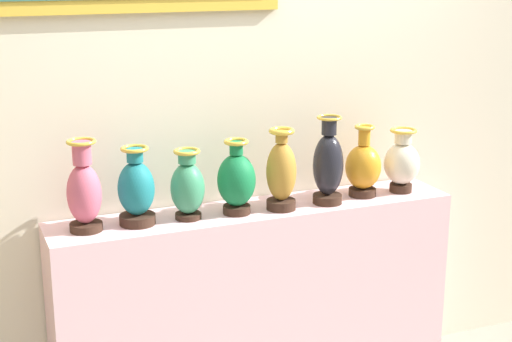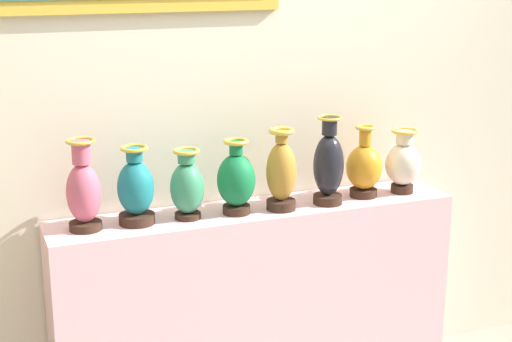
# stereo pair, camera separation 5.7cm
# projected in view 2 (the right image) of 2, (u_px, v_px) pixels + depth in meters

# --- Properties ---
(display_shelf) EXTENTS (1.93, 0.35, 0.98)m
(display_shelf) POSITION_uv_depth(u_px,v_px,m) (256.00, 305.00, 3.76)
(display_shelf) COLOR beige
(display_shelf) RESTS_ON ground_plane
(back_wall) EXTENTS (3.92, 0.14, 2.80)m
(back_wall) POSITION_uv_depth(u_px,v_px,m) (235.00, 105.00, 3.72)
(back_wall) COLOR beige
(back_wall) RESTS_ON ground_plane
(vase_rose) EXTENTS (0.15, 0.15, 0.40)m
(vase_rose) POSITION_uv_depth(u_px,v_px,m) (84.00, 191.00, 3.30)
(vase_rose) COLOR #382319
(vase_rose) RESTS_ON display_shelf
(vase_teal) EXTENTS (0.16, 0.16, 0.35)m
(vase_teal) POSITION_uv_depth(u_px,v_px,m) (136.00, 190.00, 3.39)
(vase_teal) COLOR #382319
(vase_teal) RESTS_ON display_shelf
(vase_jade) EXTENTS (0.15, 0.15, 0.32)m
(vase_jade) POSITION_uv_depth(u_px,v_px,m) (187.00, 187.00, 3.46)
(vase_jade) COLOR #382319
(vase_jade) RESTS_ON display_shelf
(vase_emerald) EXTENTS (0.17, 0.17, 0.34)m
(vase_emerald) POSITION_uv_depth(u_px,v_px,m) (236.00, 180.00, 3.52)
(vase_emerald) COLOR #382319
(vase_emerald) RESTS_ON display_shelf
(vase_ochre) EXTENTS (0.14, 0.14, 0.38)m
(vase_ochre) POSITION_uv_depth(u_px,v_px,m) (281.00, 173.00, 3.57)
(vase_ochre) COLOR #382319
(vase_ochre) RESTS_ON display_shelf
(vase_onyx) EXTENTS (0.14, 0.14, 0.42)m
(vase_onyx) POSITION_uv_depth(u_px,v_px,m) (329.00, 166.00, 3.66)
(vase_onyx) COLOR #382319
(vase_onyx) RESTS_ON display_shelf
(vase_amber) EXTENTS (0.17, 0.17, 0.35)m
(vase_amber) POSITION_uv_depth(u_px,v_px,m) (364.00, 167.00, 3.78)
(vase_amber) COLOR #382319
(vase_amber) RESTS_ON display_shelf
(vase_ivory) EXTENTS (0.18, 0.18, 0.32)m
(vase_ivory) POSITION_uv_depth(u_px,v_px,m) (403.00, 163.00, 3.84)
(vase_ivory) COLOR #382319
(vase_ivory) RESTS_ON display_shelf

